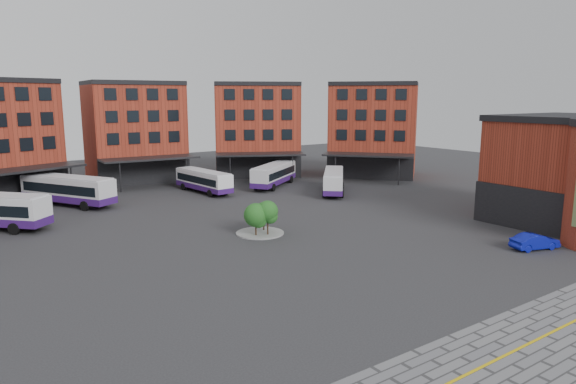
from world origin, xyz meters
TOP-DOWN VIEW (x-y plane):
  - ground at (0.00, 0.00)m, footprint 160.00×160.00m
  - yellow_line at (2.00, -14.00)m, footprint 26.00×0.15m
  - main_building at (-4.77, 38.25)m, footprint 94.14×42.48m
  - tree_island at (1.95, 11.56)m, footprint 4.40×4.40m
  - bus_c at (-9.45, 35.25)m, footprint 8.49×11.93m
  - bus_d at (6.95, 33.75)m, footprint 3.44×10.49m
  - bus_e at (17.04, 32.26)m, footprint 10.56×8.52m
  - bus_f at (20.70, 23.74)m, footprint 8.65×9.39m
  - blue_car at (17.87, -5.17)m, footprint 4.31×2.57m

SIDE VIEW (x-z plane):
  - ground at x=0.00m, z-range 0.00..0.00m
  - yellow_line at x=2.00m, z-range 0.02..0.04m
  - blue_car at x=17.87m, z-range 0.00..1.34m
  - bus_d at x=6.95m, z-range 0.12..3.02m
  - bus_f at x=20.70m, z-range 0.12..3.05m
  - bus_e at x=17.04m, z-range 0.13..3.27m
  - tree_island at x=1.95m, z-range 0.18..3.40m
  - bus_c at x=-9.45m, z-range 0.14..3.57m
  - main_building at x=-4.77m, z-range -0.07..14.53m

